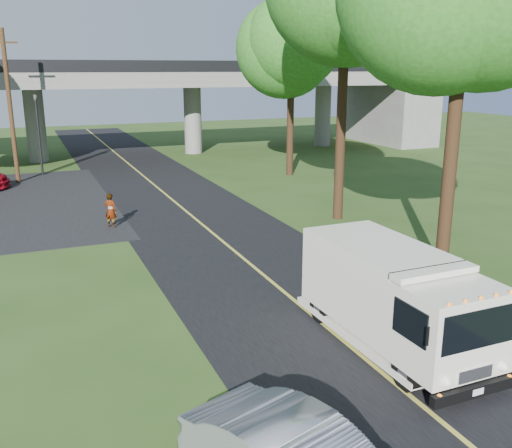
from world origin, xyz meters
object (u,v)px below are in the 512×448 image
traffic_signal (38,126)px  tree_right_far (296,42)px  step_van (393,295)px  pedestrian (111,210)px  utility_pole (10,106)px

traffic_signal → tree_right_far: bearing=-22.1°
traffic_signal → step_van: (6.98, -28.52, -1.84)m
traffic_signal → tree_right_far: tree_right_far is taller
traffic_signal → step_van: 29.42m
traffic_signal → pedestrian: bearing=-81.4°
tree_right_far → pedestrian: size_ratio=7.16×
utility_pole → tree_right_far: bearing=-14.0°
traffic_signal → utility_pole: (-1.50, -2.00, 1.40)m
tree_right_far → step_van: tree_right_far is taller
utility_pole → tree_right_far: tree_right_far is taller
utility_pole → step_van: (8.48, -26.52, -3.24)m
traffic_signal → utility_pole: bearing=-126.9°
traffic_signal → pedestrian: (2.20, -14.60, -2.43)m
utility_pole → tree_right_far: (16.71, -4.16, 3.71)m
traffic_signal → step_van: size_ratio=0.87×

